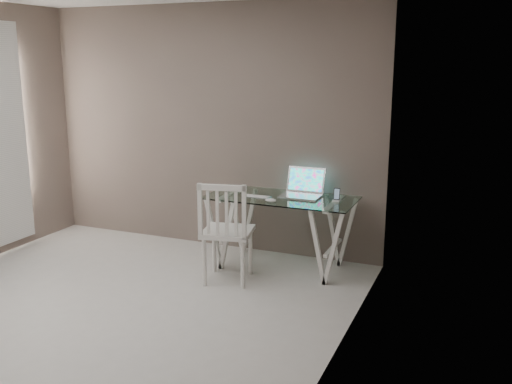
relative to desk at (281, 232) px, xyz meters
The scene contains 7 objects.
room 2.49m from the desk, 120.92° to the right, with size 4.50×4.52×2.71m.
desk is the anchor object (origin of this frame).
chair 0.72m from the desk, 118.46° to the right, with size 0.54×0.54×1.00m.
laptop 0.49m from the desk, 40.57° to the left, with size 0.40×0.37×0.27m.
keyboard 0.44m from the desk, 158.94° to the right, with size 0.27×0.12×0.01m, color silver.
mouse 0.45m from the desk, 95.57° to the right, with size 0.11×0.07×0.04m, color silver.
phone_dock 0.69m from the desk, ahead, with size 0.07×0.07×0.13m.
Camera 1 is at (2.93, -3.43, 2.10)m, focal length 40.00 mm.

